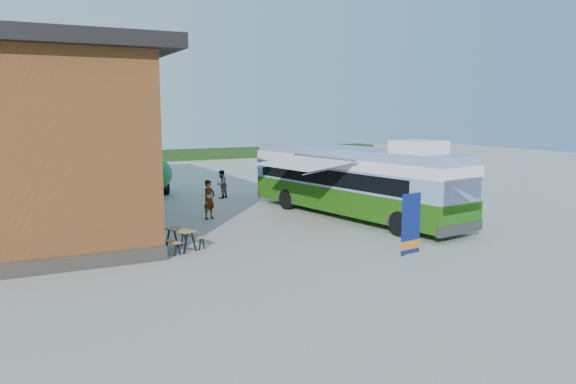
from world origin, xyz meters
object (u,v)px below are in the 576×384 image
picnic_table (180,235)px  banner (411,230)px  person_a (209,200)px  bus (354,180)px  person_b (221,184)px  slurry_tanker (150,171)px

picnic_table → banner: bearing=-53.8°
banner → person_a: 10.34m
bus → person_b: bus is taller
bus → banner: (-2.00, -6.67, -0.93)m
bus → slurry_tanker: (-6.64, 12.59, -0.51)m
bus → person_b: size_ratio=7.78×
person_b → slurry_tanker: bearing=-88.2°
picnic_table → slurry_tanker: 15.27m
bus → slurry_tanker: 14.24m
person_a → slurry_tanker: slurry_tanker is taller
bus → banner: size_ratio=5.80×
bus → picnic_table: (-9.07, -2.46, -1.24)m
banner → slurry_tanker: slurry_tanker is taller
picnic_table → person_a: 6.00m
banner → person_b: 15.20m
banner → person_b: bearing=86.2°
picnic_table → person_a: person_a is taller
person_b → banner: bearing=60.3°
bus → banner: bearing=-116.2°
picnic_table → slurry_tanker: (2.43, 15.05, 0.73)m
person_b → slurry_tanker: slurry_tanker is taller
bus → picnic_table: 9.48m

